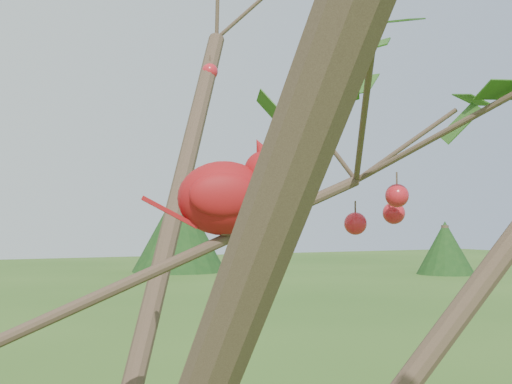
# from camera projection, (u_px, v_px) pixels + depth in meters

# --- Properties ---
(crabapple_tree) EXTENTS (2.35, 2.05, 2.95)m
(crabapple_tree) POSITION_uv_depth(u_px,v_px,m) (37.00, 228.00, 0.78)
(crabapple_tree) COLOR #3D2B21
(crabapple_tree) RESTS_ON ground
(cardinal) EXTENTS (0.24, 0.15, 0.17)m
(cardinal) POSITION_uv_depth(u_px,v_px,m) (229.00, 194.00, 0.99)
(cardinal) COLOR #B10F1C
(cardinal) RESTS_ON ground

